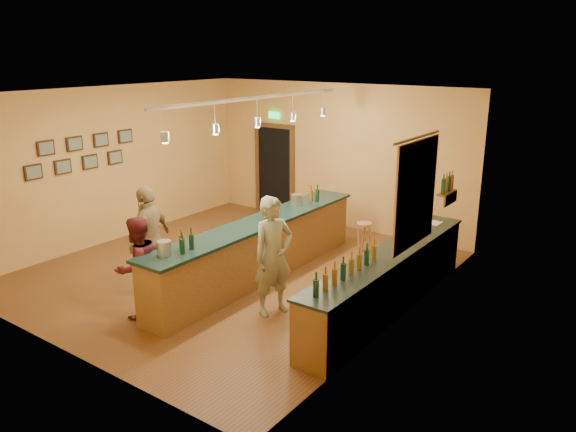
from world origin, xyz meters
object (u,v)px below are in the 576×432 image
Objects in this scene: customer_a at (138,267)px; customer_b at (150,239)px; tasting_bar at (259,245)px; bar_stool at (364,230)px; bartender at (273,256)px; back_counter at (388,280)px.

customer_b is (-0.57, 0.74, 0.12)m from customer_a.
tasting_bar reaches higher than bar_stool.
bartender reaches higher than customer_a.
bartender is at bearing 87.79° from customer_b.
bar_stool is (0.88, 2.20, -0.13)m from tasting_bar.
customer_b reaches higher than tasting_bar.
customer_a is (-0.55, -2.20, 0.17)m from tasting_bar.
customer_a is at bearing 148.91° from bartender.
bar_stool is (-0.14, 3.13, -0.44)m from bartender.
tasting_bar is 8.21× the size of bar_stool.
tasting_bar is at bearing -175.68° from back_counter.
customer_b reaches higher than back_counter.
customer_b is at bearing -118.73° from bar_stool.
bartender reaches higher than back_counter.
back_counter is at bearing -31.34° from bartender.
tasting_bar is (-2.40, -0.18, 0.12)m from back_counter.
bartender reaches higher than customer_b.
customer_a is (-1.57, -1.27, -0.14)m from bartender.
bartender is at bearing -87.51° from bar_stool.
bartender is at bearing -141.21° from back_counter.
bar_stool is at bearing 126.83° from back_counter.
bartender is at bearing -42.22° from tasting_bar.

